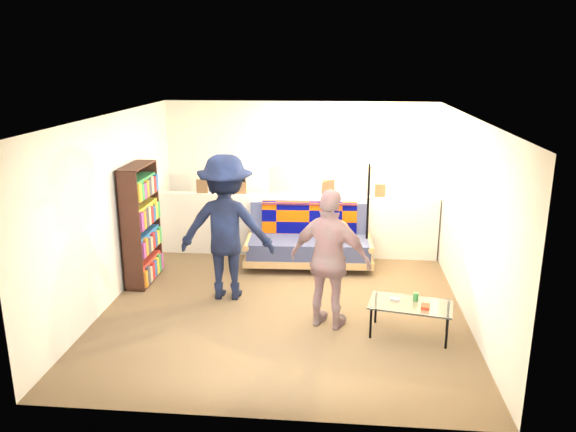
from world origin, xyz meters
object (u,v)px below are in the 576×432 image
object	(u,v)px
coffee_table	(411,306)
floor_lamp	(369,190)
person_right	(330,260)
person_left	(226,228)
bookshelf	(141,228)
futon_sofa	(310,241)

from	to	relation	value
coffee_table	floor_lamp	distance (m)	2.40
person_right	coffee_table	bearing A→B (deg)	-169.16
person_left	person_right	distance (m)	1.56
coffee_table	person_left	world-z (taller)	person_left
bookshelf	floor_lamp	distance (m)	3.34
floor_lamp	person_left	xyz separation A→B (m)	(-1.89, -1.32, -0.23)
coffee_table	person_right	distance (m)	1.05
floor_lamp	person_right	xyz separation A→B (m)	(-0.53, -2.07, -0.36)
floor_lamp	person_right	distance (m)	2.16
person_left	coffee_table	bearing A→B (deg)	157.65
futon_sofa	coffee_table	xyz separation A→B (m)	(1.27, -2.18, -0.02)
person_left	person_right	bearing A→B (deg)	150.20
person_left	bookshelf	bearing A→B (deg)	-19.19
floor_lamp	bookshelf	bearing A→B (deg)	-164.41
bookshelf	coffee_table	bearing A→B (deg)	-20.19
futon_sofa	floor_lamp	xyz separation A→B (m)	(0.87, 0.03, 0.81)
bookshelf	person_right	size ratio (longest dim) A/B	1.01
person_left	floor_lamp	bearing A→B (deg)	-146.16
bookshelf	floor_lamp	world-z (taller)	same
bookshelf	coffee_table	world-z (taller)	bookshelf
bookshelf	person_right	world-z (taller)	bookshelf
coffee_table	person_left	distance (m)	2.53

